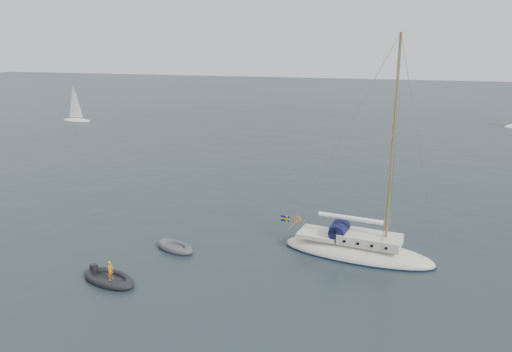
# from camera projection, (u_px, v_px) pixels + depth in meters

# --- Properties ---
(ground) EXTENTS (300.00, 300.00, 0.00)m
(ground) POSITION_uv_depth(u_px,v_px,m) (293.00, 258.00, 32.41)
(ground) COLOR black
(ground) RESTS_ON ground
(sailboat) EXTENTS (10.38, 3.11, 14.79)m
(sailboat) POSITION_uv_depth(u_px,v_px,m) (358.00, 240.00, 32.47)
(sailboat) COLOR silver
(sailboat) RESTS_ON ground
(dinghy) EXTENTS (3.13, 1.42, 0.45)m
(dinghy) POSITION_uv_depth(u_px,v_px,m) (175.00, 247.00, 33.62)
(dinghy) COLOR #535258
(dinghy) RESTS_ON ground
(rib) EXTENTS (3.86, 1.76, 1.38)m
(rib) POSITION_uv_depth(u_px,v_px,m) (109.00, 278.00, 29.21)
(rib) COLOR black
(rib) RESTS_ON ground
(distant_yacht_a) EXTENTS (5.28, 2.82, 7.00)m
(distant_yacht_a) POSITION_uv_depth(u_px,v_px,m) (75.00, 104.00, 84.83)
(distant_yacht_a) COLOR white
(distant_yacht_a) RESTS_ON ground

